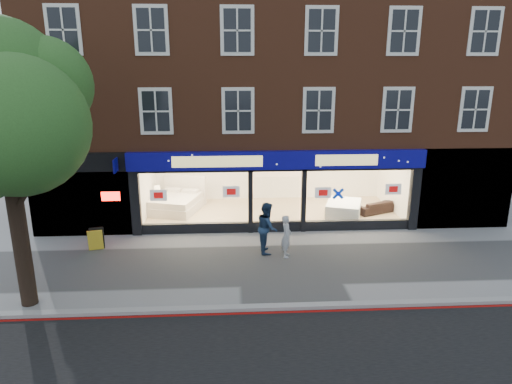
{
  "coord_description": "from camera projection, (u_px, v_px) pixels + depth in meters",
  "views": [
    {
      "loc": [
        -1.81,
        -14.01,
        6.52
      ],
      "look_at": [
        -0.87,
        2.5,
        1.81
      ],
      "focal_mm": 32.0,
      "sensor_mm": 36.0,
      "label": 1
    }
  ],
  "objects": [
    {
      "name": "showroom_floor",
      "position": [
        272.0,
        213.0,
        20.36
      ],
      "size": [
        11.0,
        4.5,
        0.1
      ],
      "primitive_type": "cube",
      "color": "tan",
      "rests_on": "ground"
    },
    {
      "name": "building",
      "position": [
        269.0,
        59.0,
        20.17
      ],
      "size": [
        19.0,
        8.26,
        10.3
      ],
      "color": "brown",
      "rests_on": "ground"
    },
    {
      "name": "sofa",
      "position": [
        376.0,
        207.0,
        20.21
      ],
      "size": [
        1.93,
        1.37,
        0.53
      ],
      "primitive_type": "imported",
      "rotation": [
        0.0,
        0.0,
        3.56
      ],
      "color": "black",
      "rests_on": "showroom_floor"
    },
    {
      "name": "kerb_line",
      "position": [
        300.0,
        312.0,
        12.36
      ],
      "size": [
        60.0,
        0.1,
        0.01
      ],
      "primitive_type": "cube",
      "color": "#8C0A07",
      "rests_on": "ground"
    },
    {
      "name": "street_tree",
      "position": [
        1.0,
        128.0,
        11.45
      ],
      "size": [
        4.0,
        3.2,
        6.6
      ],
      "color": "black",
      "rests_on": "ground"
    },
    {
      "name": "kerb_stone",
      "position": [
        299.0,
        306.0,
        12.54
      ],
      "size": [
        60.0,
        0.25,
        0.12
      ],
      "primitive_type": "cube",
      "color": "gray",
      "rests_on": "ground"
    },
    {
      "name": "mattress_stack",
      "position": [
        343.0,
        210.0,
        19.52
      ],
      "size": [
        1.86,
        2.09,
        0.69
      ],
      "rotation": [
        0.0,
        0.0,
        -0.33
      ],
      "color": "white",
      "rests_on": "showroom_floor"
    },
    {
      "name": "bedside_table",
      "position": [
        158.0,
        204.0,
        20.53
      ],
      "size": [
        0.47,
        0.47,
        0.55
      ],
      "primitive_type": "cube",
      "rotation": [
        0.0,
        0.0,
        -0.04
      ],
      "color": "brown",
      "rests_on": "showroom_floor"
    },
    {
      "name": "ground",
      "position": [
        286.0,
        264.0,
        15.34
      ],
      "size": [
        120.0,
        120.0,
        0.0
      ],
      "primitive_type": "plane",
      "color": "gray",
      "rests_on": "ground"
    },
    {
      "name": "pedestrian_grey",
      "position": [
        286.0,
        236.0,
        15.73
      ],
      "size": [
        0.43,
        0.59,
        1.5
      ],
      "primitive_type": "imported",
      "rotation": [
        0.0,
        0.0,
        1.44
      ],
      "color": "#AFB1B7",
      "rests_on": "ground"
    },
    {
      "name": "a_board",
      "position": [
        96.0,
        239.0,
        16.37
      ],
      "size": [
        0.58,
        0.45,
        0.8
      ],
      "primitive_type": "cube",
      "rotation": [
        0.0,
        0.0,
        0.23
      ],
      "color": "yellow",
      "rests_on": "ground"
    },
    {
      "name": "display_bed",
      "position": [
        177.0,
        202.0,
        20.46
      ],
      "size": [
        2.57,
        2.85,
        1.36
      ],
      "rotation": [
        0.0,
        0.0,
        -0.29
      ],
      "color": "beige",
      "rests_on": "showroom_floor"
    },
    {
      "name": "pedestrian_blue",
      "position": [
        267.0,
        227.0,
        16.06
      ],
      "size": [
        0.71,
        0.9,
        1.83
      ],
      "primitive_type": "imported",
      "rotation": [
        0.0,
        0.0,
        1.59
      ],
      "color": "#1B2F4E",
      "rests_on": "ground"
    }
  ]
}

